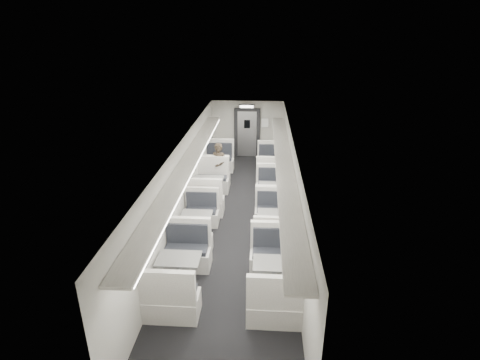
# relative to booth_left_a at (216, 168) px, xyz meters

# --- Properties ---
(room) EXTENTS (3.24, 12.24, 2.64)m
(room) POSITION_rel_booth_left_a_xyz_m (1.00, -3.32, 0.79)
(room) COLOR black
(room) RESTS_ON ground
(booth_left_a) EXTENTS (1.12, 2.28, 1.22)m
(booth_left_a) POSITION_rel_booth_left_a_xyz_m (0.00, 0.00, 0.00)
(booth_left_a) COLOR #B3AFA8
(booth_left_a) RESTS_ON room
(booth_left_b) EXTENTS (1.12, 2.28, 1.22)m
(booth_left_b) POSITION_rel_booth_left_a_xyz_m (0.00, -2.01, 0.00)
(booth_left_b) COLOR #B3AFA8
(booth_left_b) RESTS_ON room
(booth_left_c) EXTENTS (0.97, 1.97, 1.05)m
(booth_left_c) POSITION_rel_booth_left_a_xyz_m (0.00, -4.22, -0.05)
(booth_left_c) COLOR #B3AFA8
(booth_left_c) RESTS_ON room
(booth_left_d) EXTENTS (1.09, 2.21, 1.18)m
(booth_left_d) POSITION_rel_booth_left_a_xyz_m (0.00, -6.37, -0.01)
(booth_left_d) COLOR #B3AFA8
(booth_left_d) RESTS_ON room
(booth_right_a) EXTENTS (1.04, 2.11, 1.13)m
(booth_right_a) POSITION_rel_booth_left_a_xyz_m (2.00, 0.26, -0.03)
(booth_right_a) COLOR #B3AFA8
(booth_right_a) RESTS_ON room
(booth_right_b) EXTENTS (0.98, 1.99, 1.06)m
(booth_right_b) POSITION_rel_booth_left_a_xyz_m (2.00, -2.14, -0.05)
(booth_right_b) COLOR #B3AFA8
(booth_right_b) RESTS_ON room
(booth_right_c) EXTENTS (0.97, 1.97, 1.05)m
(booth_right_c) POSITION_rel_booth_left_a_xyz_m (2.00, -4.03, -0.06)
(booth_right_c) COLOR #B3AFA8
(booth_right_c) RESTS_ON room
(booth_right_d) EXTENTS (1.07, 2.17, 1.16)m
(booth_right_d) POSITION_rel_booth_left_a_xyz_m (2.00, -6.38, -0.02)
(booth_right_d) COLOR #B3AFA8
(booth_right_d) RESTS_ON room
(passenger) EXTENTS (0.69, 0.55, 1.65)m
(passenger) POSITION_rel_booth_left_a_xyz_m (0.21, -0.98, 0.42)
(passenger) COLOR black
(passenger) RESTS_ON room
(window_a) EXTENTS (0.02, 1.18, 0.84)m
(window_a) POSITION_rel_booth_left_a_xyz_m (-0.49, 0.08, 0.94)
(window_a) COLOR black
(window_a) RESTS_ON room
(window_b) EXTENTS (0.02, 1.18, 0.84)m
(window_b) POSITION_rel_booth_left_a_xyz_m (-0.49, -2.12, 0.94)
(window_b) COLOR black
(window_b) RESTS_ON room
(window_c) EXTENTS (0.02, 1.18, 0.84)m
(window_c) POSITION_rel_booth_left_a_xyz_m (-0.49, -4.32, 0.94)
(window_c) COLOR black
(window_c) RESTS_ON room
(window_d) EXTENTS (0.02, 1.18, 0.84)m
(window_d) POSITION_rel_booth_left_a_xyz_m (-0.49, -6.52, 0.94)
(window_d) COLOR black
(window_d) RESTS_ON room
(luggage_rack_left) EXTENTS (0.46, 10.40, 0.09)m
(luggage_rack_left) POSITION_rel_booth_left_a_xyz_m (-0.24, -3.62, 1.51)
(luggage_rack_left) COLOR #B3AFA8
(luggage_rack_left) RESTS_ON room
(luggage_rack_right) EXTENTS (0.46, 10.40, 0.09)m
(luggage_rack_right) POSITION_rel_booth_left_a_xyz_m (2.24, -3.62, 1.51)
(luggage_rack_right) COLOR #B3AFA8
(luggage_rack_right) RESTS_ON room
(vestibule_door) EXTENTS (1.10, 0.13, 2.10)m
(vestibule_door) POSITION_rel_booth_left_a_xyz_m (1.00, 2.61, 0.63)
(vestibule_door) COLOR black
(vestibule_door) RESTS_ON room
(exit_sign) EXTENTS (0.62, 0.12, 0.16)m
(exit_sign) POSITION_rel_booth_left_a_xyz_m (1.00, 2.12, 1.87)
(exit_sign) COLOR black
(exit_sign) RESTS_ON room
(wall_notice) EXTENTS (0.32, 0.02, 0.40)m
(wall_notice) POSITION_rel_booth_left_a_xyz_m (1.75, 2.60, 1.09)
(wall_notice) COLOR white
(wall_notice) RESTS_ON room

